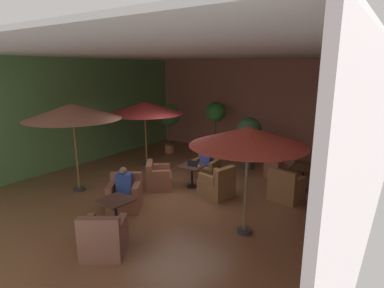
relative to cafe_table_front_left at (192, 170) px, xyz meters
name	(u,v)px	position (x,y,z in m)	size (l,w,h in m)	color
ground_plane	(182,192)	(-0.04, -0.45, -0.53)	(9.44, 10.28, 0.02)	brown
wall_back_brick	(256,108)	(-0.04, 4.65, 1.37)	(9.44, 0.08, 3.79)	#A3624D
wall_left_accent	(75,113)	(-4.72, -0.45, 1.37)	(0.08, 10.28, 3.79)	#568649
wall_right_plain	(378,150)	(4.64, -0.45, 1.37)	(0.08, 10.28, 3.79)	silver
ceiling_slab	(181,53)	(-0.04, -0.45, 3.30)	(9.44, 10.28, 0.06)	silver
cafe_table_front_left	(192,170)	(0.00, 0.00, 0.00)	(0.70, 0.70, 0.66)	black
armchair_front_left_north	(158,178)	(-0.78, -0.63, -0.22)	(1.06, 1.07, 0.78)	brown
armchair_front_left_east	(217,185)	(0.98, -0.22, -0.20)	(0.92, 0.87, 0.88)	brown
armchair_front_left_south	(206,168)	(-0.12, 1.00, -0.22)	(0.83, 0.84, 0.83)	brown
cafe_table_front_right	(303,173)	(2.76, 1.64, -0.02)	(0.75, 0.75, 0.66)	black
armchair_front_right_north	(338,179)	(3.60, 2.25, -0.22)	(1.07, 1.08, 0.79)	brown
armchair_front_right_east	(280,168)	(1.88, 2.21, -0.19)	(1.04, 1.05, 0.88)	brown
armchair_front_right_south	(286,188)	(2.60, 0.61, -0.20)	(0.86, 0.82, 0.89)	brown
cafe_table_mid_center	(116,208)	(0.03, -2.98, -0.05)	(0.70, 0.70, 0.66)	black
armchair_mid_center_north	(104,239)	(0.60, -3.82, -0.20)	(1.07, 1.08, 0.87)	brown
armchair_mid_center_east	(125,196)	(-0.56, -2.16, -0.20)	(1.08, 1.08, 0.85)	brown
patio_umbrella_tall_red	(145,108)	(-2.59, 0.87, 1.56)	(2.68, 2.68, 2.30)	#2D2D2D
patio_umbrella_center_beige	(73,112)	(-2.53, -2.06, 1.76)	(2.61, 2.61, 2.51)	#2D2D2D
patio_umbrella_near_wall	(248,137)	(2.44, -1.60, 1.58)	(2.37, 2.37, 2.30)	#2D2D2D
potted_tree_left_corner	(169,117)	(-3.00, 2.72, 0.97)	(0.90, 0.90, 2.04)	#AE6540
potted_tree_mid_left	(349,140)	(3.59, 3.54, 0.70)	(0.79, 0.79, 1.76)	beige
potted_tree_mid_right	(249,133)	(0.61, 2.60, 0.75)	(0.83, 0.83, 1.81)	#373835
potted_tree_right_corner	(216,116)	(-1.14, 3.31, 1.10)	(0.77, 0.77, 2.17)	silver
patron_blue_shirt	(206,157)	(-0.11, 0.96, 0.16)	(0.36, 0.28, 0.65)	#324495
patron_by_window	(124,182)	(-0.53, -2.19, 0.20)	(0.44, 0.42, 0.66)	#2E4AA5
patron_with_friend	(338,166)	(3.57, 2.22, 0.19)	(0.43, 0.47, 0.67)	#A9553E
iced_drink_cup	(193,163)	(0.01, 0.03, 0.19)	(0.08, 0.08, 0.11)	white
open_laptop	(193,165)	(0.09, -0.06, 0.19)	(0.36, 0.29, 0.20)	#9EA0A5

